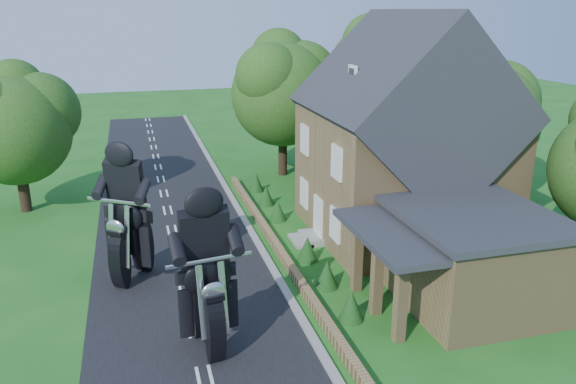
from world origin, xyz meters
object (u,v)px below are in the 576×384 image
object	(u,v)px
house	(403,144)
motorcycle_follow	(132,260)
garden_wall	(279,250)
annex	(469,256)
motorcycle_lead	(208,326)

from	to	relation	value
house	motorcycle_follow	size ratio (longest dim) A/B	5.63
garden_wall	annex	world-z (taller)	annex
motorcycle_lead	motorcycle_follow	distance (m)	6.03
garden_wall	annex	bearing A→B (deg)	-46.16
house	motorcycle_lead	bearing A→B (deg)	-143.79
garden_wall	motorcycle_lead	bearing A→B (deg)	-121.59
motorcycle_lead	garden_wall	bearing A→B (deg)	-129.86
annex	house	bearing A→B (deg)	84.76
house	motorcycle_follow	xyz separation A→B (m)	(-12.37, -1.82, -3.50)
garden_wall	motorcycle_follow	size ratio (longest dim) A/B	12.10
annex	motorcycle_follow	world-z (taller)	annex
garden_wall	annex	xyz separation A→B (m)	(5.57, -5.80, 1.57)
garden_wall	house	xyz separation A→B (m)	(6.19, 1.00, 4.14)
house	motorcycle_lead	distance (m)	13.06
garden_wall	motorcycle_lead	world-z (taller)	motorcycle_lead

